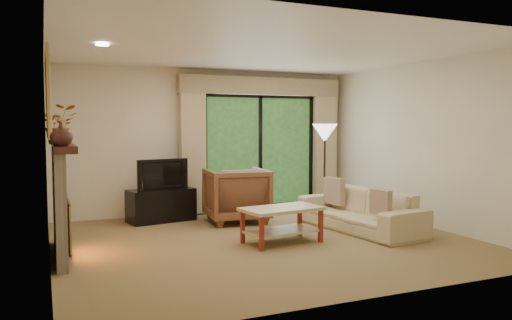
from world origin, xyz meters
name	(u,v)px	position (x,y,z in m)	size (l,w,h in m)	color
floor	(264,240)	(0.00, 0.00, 0.00)	(5.50, 5.50, 0.00)	olive
ceiling	(265,51)	(0.00, 0.00, 2.60)	(5.50, 5.50, 0.00)	white
wall_back	(209,141)	(0.00, 2.50, 1.30)	(5.00, 5.00, 0.00)	beige
wall_front	(377,158)	(0.00, -2.50, 1.30)	(5.00, 5.00, 0.00)	beige
wall_left	(47,151)	(-2.75, 0.00, 1.30)	(5.00, 5.00, 0.00)	beige
wall_right	(423,144)	(2.75, 0.00, 1.30)	(5.00, 5.00, 0.00)	beige
fireplace	(59,201)	(-2.63, 0.20, 0.69)	(0.24, 1.70, 1.37)	gray
mirror	(48,95)	(-2.71, 0.20, 1.95)	(0.07, 1.45, 1.02)	#BE9147
sliding_door	(260,151)	(1.00, 2.45, 1.10)	(2.26, 0.10, 2.16)	black
curtain_left	(193,148)	(-0.35, 2.34, 1.20)	(0.45, 0.18, 2.35)	tan
curtain_right	(324,145)	(2.35, 2.34, 1.20)	(0.45, 0.18, 2.35)	tan
cornice	(262,86)	(1.00, 2.36, 2.32)	(3.20, 0.24, 0.32)	#9C8764
media_console	(161,205)	(-1.01, 1.95, 0.27)	(1.08, 0.49, 0.54)	black
tv	(161,174)	(-1.01, 1.95, 0.79)	(0.88, 0.11, 0.50)	black
armchair	(236,195)	(0.12, 1.42, 0.45)	(0.96, 0.99, 0.90)	brown
sofa	(359,210)	(1.61, 0.06, 0.31)	(2.11, 0.82, 0.61)	#C3B287
pillow_near	(381,202)	(1.54, -0.55, 0.52)	(0.09, 0.36, 0.36)	#513126
pillow_far	(334,191)	(1.54, 0.66, 0.53)	(0.11, 0.43, 0.43)	#513126
coffee_table	(282,225)	(0.16, -0.21, 0.24)	(1.08, 0.59, 0.49)	tan
floor_lamp	(324,170)	(1.71, 1.26, 0.81)	(0.43, 0.43, 1.62)	#FFF0CF
vase	(61,134)	(-2.61, -0.48, 1.50)	(0.25, 0.25, 0.26)	#3C1E15
branches	(59,125)	(-2.61, 0.11, 1.60)	(0.42, 0.36, 0.46)	#AB580F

